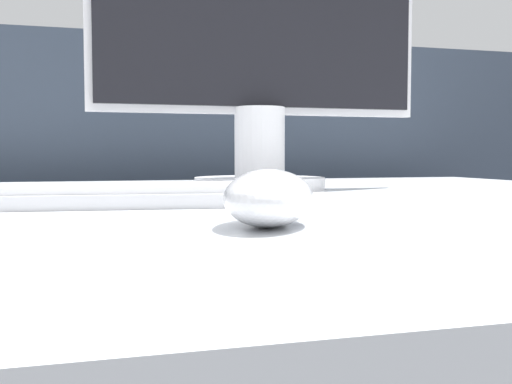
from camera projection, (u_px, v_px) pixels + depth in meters
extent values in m
cube|color=#333D4C|center=(176.00, 261.00, 1.51)|extent=(5.00, 0.03, 1.12)
ellipsoid|color=silver|center=(269.00, 198.00, 0.49)|extent=(0.12, 0.15, 0.05)
cube|color=silver|center=(112.00, 198.00, 0.69)|extent=(0.43, 0.17, 0.02)
cube|color=silver|center=(111.00, 188.00, 0.68)|extent=(0.40, 0.15, 0.01)
cylinder|color=white|center=(260.00, 183.00, 1.01)|extent=(0.22, 0.22, 0.02)
cylinder|color=white|center=(260.00, 142.00, 1.00)|extent=(0.08, 0.08, 0.12)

